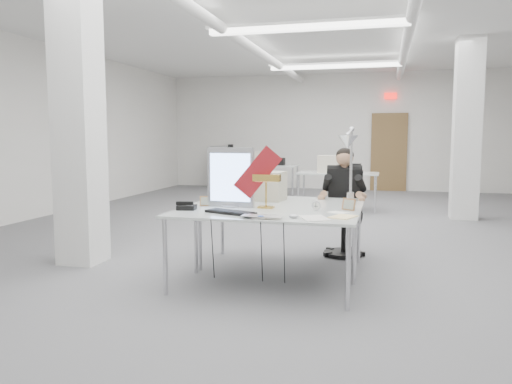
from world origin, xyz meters
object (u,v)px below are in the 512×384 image
seated_person (344,184)px  desk_phone (187,207)px  office_chair (344,209)px  architect_lamp (350,159)px  desk_main (263,214)px  beige_monitor (269,186)px  monitor (231,177)px  laptop (261,218)px  bankers_lamp (266,192)px

seated_person → desk_phone: size_ratio=5.16×
office_chair → architect_lamp: (0.12, -0.95, 0.65)m
desk_main → beige_monitor: bearing=99.8°
seated_person → monitor: monitor is taller
desk_main → laptop: (0.07, -0.38, 0.03)m
bankers_lamp → office_chair: bearing=61.4°
laptop → bankers_lamp: size_ratio=1.10×
laptop → bankers_lamp: (-0.12, 0.69, 0.15)m
seated_person → architect_lamp: 0.97m
desk_main → laptop: size_ratio=4.99×
bankers_lamp → beige_monitor: bankers_lamp is taller
bankers_lamp → seated_person: bearing=60.4°
office_chair → seated_person: 0.31m
bankers_lamp → beige_monitor: bearing=100.0°
seated_person → beige_monitor: seated_person is taller
desk_main → architect_lamp: 1.12m
office_chair → beige_monitor: (-0.80, -0.68, 0.33)m
laptop → desk_main: bearing=100.5°
beige_monitor → architect_lamp: (0.92, -0.27, 0.33)m
monitor → architect_lamp: bearing=18.7°
architect_lamp → laptop: bearing=-142.1°
laptop → bankers_lamp: bearing=99.1°
monitor → seated_person: bearing=52.1°
desk_phone → architect_lamp: 1.74m
monitor → laptop: (0.49, -0.69, -0.29)m
office_chair → desk_phone: 2.14m
laptop → desk_phone: bearing=154.9°
seated_person → architect_lamp: architect_lamp is taller
bankers_lamp → architect_lamp: size_ratio=0.33×
seated_person → bankers_lamp: (-0.68, -1.24, 0.02)m
monitor → laptop: size_ratio=1.70×
seated_person → laptop: 2.02m
beige_monitor → architect_lamp: size_ratio=0.35×
desk_phone → laptop: bearing=-34.0°
desk_main → desk_phone: desk_phone is taller
monitor → bankers_lamp: (0.37, 0.00, -0.14)m
monitor → office_chair: bearing=53.2°
laptop → desk_phone: (-0.86, 0.39, 0.01)m
office_chair → monitor: 1.74m
office_chair → monitor: bearing=-132.9°
seated_person → beige_monitor: bearing=-145.4°
bankers_lamp → architect_lamp: bearing=22.2°
desk_main → architect_lamp: size_ratio=1.84×
office_chair → laptop: size_ratio=3.28×
beige_monitor → desk_phone: bearing=-118.4°
office_chair → seated_person: bearing=-93.8°
laptop → architect_lamp: bearing=55.9°
office_chair → beige_monitor: size_ratio=3.43×
bankers_lamp → desk_phone: size_ratio=1.85×
monitor → desk_main: bearing=-34.0°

